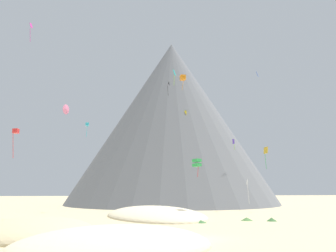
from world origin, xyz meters
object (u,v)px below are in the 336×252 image
at_px(bush_near_left, 272,219).
at_px(kite_rainbow_low, 188,166).
at_px(kite_yellow_high, 186,113).
at_px(kite_orange_high, 183,78).
at_px(bush_near_right, 184,218).
at_px(kite_gold_low, 266,152).
at_px(kite_red_mid, 16,132).
at_px(kite_cyan_mid, 87,125).
at_px(kite_pink_mid, 66,109).
at_px(kite_black_high, 169,84).
at_px(kite_white_low, 247,185).
at_px(kite_green_low, 197,163).
at_px(bush_ridge_crest, 247,219).
at_px(kite_indigo_mid, 234,142).
at_px(kite_blue_high, 257,74).
at_px(kite_magenta_high, 31,29).
at_px(rock_massif, 171,126).
at_px(bush_scatter_east, 201,221).
at_px(kite_teal_high, 174,74).
at_px(bush_mid_center, 59,225).

height_order(bush_near_left, kite_rainbow_low, kite_rainbow_low).
height_order(kite_yellow_high, kite_orange_high, kite_orange_high).
distance_m(bush_near_right, kite_yellow_high, 46.48).
bearing_deg(kite_gold_low, kite_red_mid, -65.43).
height_order(kite_cyan_mid, kite_orange_high, kite_orange_high).
relative_size(kite_pink_mid, kite_gold_low, 0.38).
bearing_deg(kite_yellow_high, kite_gold_low, 32.66).
relative_size(bush_near_left, kite_orange_high, 0.43).
bearing_deg(kite_black_high, bush_near_right, 12.52).
distance_m(kite_white_low, kite_green_low, 27.12).
bearing_deg(bush_ridge_crest, kite_white_low, 69.05).
xyz_separation_m(bush_near_right, kite_orange_high, (3.72, 21.26, 30.75)).
xyz_separation_m(bush_near_left, kite_red_mid, (-41.39, 8.86, 14.29)).
bearing_deg(kite_red_mid, kite_indigo_mid, 128.72).
relative_size(kite_rainbow_low, kite_indigo_mid, 1.82).
bearing_deg(kite_yellow_high, bush_ridge_crest, 1.13).
bearing_deg(kite_yellow_high, kite_rainbow_low, -5.48).
height_order(bush_ridge_crest, bush_near_right, bush_near_right).
relative_size(bush_ridge_crest, kite_rainbow_low, 0.36).
xyz_separation_m(kite_red_mid, kite_indigo_mid, (47.12, 25.45, 2.39)).
bearing_deg(kite_black_high, kite_green_low, 17.63).
bearing_deg(kite_rainbow_low, kite_white_low, 132.97).
bearing_deg(kite_cyan_mid, kite_blue_high, -179.35).
xyz_separation_m(bush_near_right, kite_green_low, (2.67, 1.86, 8.96)).
bearing_deg(kite_cyan_mid, kite_orange_high, 173.72).
relative_size(kite_magenta_high, kite_indigo_mid, 1.48).
height_order(bush_near_left, bush_near_right, bush_near_right).
xyz_separation_m(kite_red_mid, kite_gold_low, (50.15, 12.26, -1.61)).
height_order(rock_massif, kite_cyan_mid, rock_massif).
bearing_deg(kite_pink_mid, kite_cyan_mid, 19.19).
bearing_deg(bush_ridge_crest, kite_rainbow_low, 93.89).
xyz_separation_m(kite_cyan_mid, kite_green_low, (21.11, -21.38, -10.17)).
bearing_deg(bush_scatter_east, kite_teal_high, 91.80).
bearing_deg(kite_red_mid, bush_near_right, 90.84).
bearing_deg(kite_green_low, kite_pink_mid, -52.87).
height_order(bush_near_left, bush_scatter_east, bush_near_left).
relative_size(bush_near_left, kite_blue_high, 1.07).
distance_m(bush_mid_center, kite_indigo_mid, 56.00).
bearing_deg(kite_white_low, bush_near_left, 56.32).
height_order(kite_pink_mid, kite_black_high, kite_black_high).
bearing_deg(kite_red_mid, kite_rainbow_low, 139.33).
height_order(bush_near_right, kite_yellow_high, kite_yellow_high).
xyz_separation_m(bush_ridge_crest, bush_near_right, (-9.53, 2.73, 0.09)).
xyz_separation_m(kite_blue_high, kite_indigo_mid, (-5.12, 5.61, -17.05)).
height_order(kite_orange_high, kite_teal_high, kite_orange_high).
relative_size(kite_gold_low, kite_orange_high, 1.37).
height_order(bush_ridge_crest, kite_indigo_mid, kite_indigo_mid).
relative_size(kite_yellow_high, kite_orange_high, 0.43).
relative_size(bush_near_right, bush_mid_center, 0.75).
bearing_deg(rock_massif, kite_pink_mid, -119.45).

